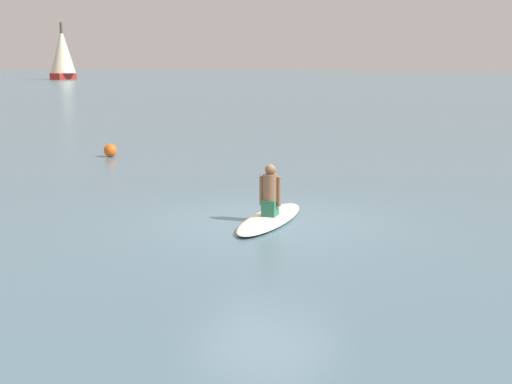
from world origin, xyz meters
TOP-DOWN VIEW (x-y plane):
  - ground_plane at (0.00, 0.00)m, footprint 400.00×400.00m
  - surfboard at (-0.05, -0.10)m, footprint 1.46×2.97m
  - person_paddler at (-0.05, -0.10)m, footprint 0.41×0.36m
  - sailboat_far_right at (84.96, -69.38)m, footprint 5.19×6.03m
  - buoy_marker at (8.80, -4.85)m, footprint 0.39×0.39m

SIDE VIEW (x-z plane):
  - ground_plane at x=0.00m, z-range 0.00..0.00m
  - surfboard at x=-0.05m, z-range 0.00..0.11m
  - buoy_marker at x=8.80m, z-range 0.00..0.39m
  - person_paddler at x=-0.05m, z-range 0.06..1.00m
  - sailboat_far_right at x=84.96m, z-range -0.29..8.86m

